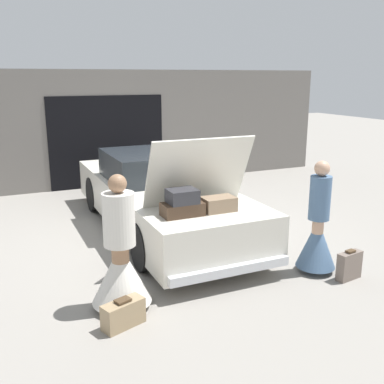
# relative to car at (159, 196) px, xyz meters

# --- Properties ---
(ground_plane) EXTENTS (40.00, 40.00, 0.00)m
(ground_plane) POSITION_rel_car_xyz_m (0.00, -0.01, -0.61)
(ground_plane) COLOR gray
(garage_wall_back) EXTENTS (12.00, 0.14, 2.80)m
(garage_wall_back) POSITION_rel_car_xyz_m (0.00, 3.63, 0.78)
(garage_wall_back) COLOR slate
(garage_wall_back) RESTS_ON ground_plane
(car) EXTENTS (1.81, 5.22, 1.85)m
(car) POSITION_rel_car_xyz_m (0.00, 0.00, 0.00)
(car) COLOR silver
(car) RESTS_ON ground_plane
(person_left) EXTENTS (0.69, 0.69, 1.60)m
(person_left) POSITION_rel_car_xyz_m (-1.36, -2.46, -0.05)
(person_left) COLOR #997051
(person_left) RESTS_ON ground_plane
(person_right) EXTENTS (0.54, 0.54, 1.57)m
(person_right) POSITION_rel_car_xyz_m (1.37, -2.58, -0.05)
(person_right) COLOR tan
(person_right) RESTS_ON ground_plane
(suitcase_beside_left_person) EXTENTS (0.51, 0.34, 0.32)m
(suitcase_beside_left_person) POSITION_rel_car_xyz_m (-1.46, -2.87, -0.47)
(suitcase_beside_left_person) COLOR #9E8460
(suitcase_beside_left_person) RESTS_ON ground_plane
(suitcase_beside_right_person) EXTENTS (0.39, 0.19, 0.41)m
(suitcase_beside_right_person) POSITION_rel_car_xyz_m (1.61, -2.96, -0.42)
(suitcase_beside_right_person) COLOR #75665B
(suitcase_beside_right_person) RESTS_ON ground_plane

